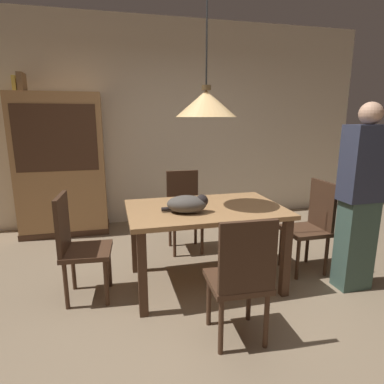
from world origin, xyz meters
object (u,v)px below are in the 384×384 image
pendant_lamp (206,103)px  person_standing (360,199)px  chair_far_back (184,207)px  dining_table (205,218)px  book_yellow_short (16,84)px  hutch_bookcase (61,168)px  book_brown_thick (22,82)px  cat_sleeping (188,204)px  chair_right_side (312,222)px  chair_left_side (77,243)px  chair_near_front (241,276)px

pendant_lamp → person_standing: bearing=-17.3°
chair_far_back → person_standing: bearing=-44.6°
dining_table → book_yellow_short: (-1.87, 1.78, 1.29)m
hutch_bookcase → book_brown_thick: book_brown_thick is taller
dining_table → cat_sleeping: size_ratio=3.49×
chair_right_side → pendant_lamp: pendant_lamp is taller
cat_sleeping → person_standing: bearing=-10.6°
chair_right_side → chair_left_side: bearing=179.9°
cat_sleeping → chair_right_side: bearing=5.5°
dining_table → chair_right_side: 1.14m
cat_sleeping → hutch_bookcase: size_ratio=0.22×
cat_sleeping → book_brown_thick: 2.75m
chair_left_side → chair_near_front: (1.12, -0.88, 0.00)m
book_yellow_short → person_standing: (3.18, -2.19, -1.09)m
chair_far_back → hutch_bookcase: size_ratio=0.50×
chair_far_back → book_yellow_short: bearing=154.3°
dining_table → chair_near_front: chair_near_front is taller
chair_near_front → hutch_bookcase: size_ratio=0.50×
chair_near_front → book_brown_thick: size_ratio=3.88×
chair_near_front → book_yellow_short: (-1.87, 2.66, 1.43)m
chair_far_back → cat_sleeping: bearing=-100.8°
chair_far_back → cat_sleeping: 1.07m
chair_left_side → pendant_lamp: size_ratio=0.72×
chair_far_back → hutch_bookcase: 1.75m
dining_table → hutch_bookcase: 2.31m
person_standing → chair_left_side: bearing=170.4°
chair_near_front → book_brown_thick: bearing=124.1°
chair_far_back → pendant_lamp: size_ratio=0.72×
book_yellow_short → chair_far_back: bearing=-25.7°
hutch_bookcase → dining_table: bearing=-50.9°
dining_table → pendant_lamp: bearing=63.4°
person_standing → chair_far_back: bearing=135.4°
person_standing → pendant_lamp: bearing=162.7°
book_brown_thick → chair_right_side: bearing=-31.3°
chair_left_side → cat_sleeping: 1.00m
chair_right_side → person_standing: bearing=-66.5°
chair_near_front → dining_table: bearing=89.8°
chair_far_back → book_brown_thick: 2.49m
chair_left_side → pendant_lamp: (1.13, -0.01, 1.15)m
book_yellow_short → book_brown_thick: size_ratio=0.83×
pendant_lamp → chair_near_front: bearing=-90.2°
cat_sleeping → chair_left_side: bearing=171.9°
chair_far_back → dining_table: bearing=-90.1°
chair_left_side → hutch_bookcase: hutch_bookcase is taller
dining_table → hutch_bookcase: size_ratio=0.76×
chair_right_side → cat_sleeping: 1.36m
chair_far_back → chair_near_front: same height
pendant_lamp → book_yellow_short: bearing=136.4°
chair_right_side → book_brown_thick: bearing=148.7°
dining_table → chair_left_side: size_ratio=1.51×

